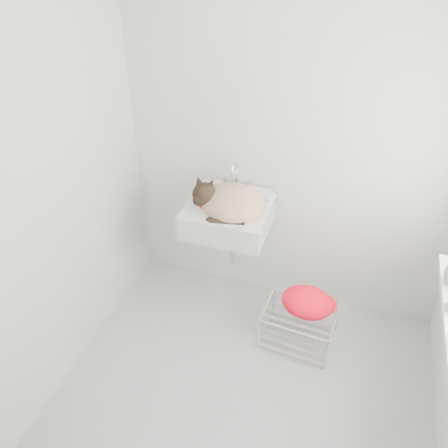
% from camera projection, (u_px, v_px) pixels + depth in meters
% --- Properties ---
extents(floor, '(2.20, 2.00, 0.02)m').
position_uv_depth(floor, '(243.00, 396.00, 2.82)').
color(floor, '#AFB2B6').
rests_on(floor, ground).
extents(back_wall, '(2.20, 0.02, 2.50)m').
position_uv_depth(back_wall, '(293.00, 139.00, 2.88)').
color(back_wall, white).
rests_on(back_wall, ground).
extents(left_wall, '(0.02, 2.00, 2.50)m').
position_uv_depth(left_wall, '(42.00, 190.00, 2.38)').
color(left_wall, white).
rests_on(left_wall, ground).
extents(sink, '(0.53, 0.47, 0.21)m').
position_uv_depth(sink, '(228.00, 206.00, 2.99)').
color(sink, silver).
rests_on(sink, back_wall).
extents(faucet, '(0.19, 0.14, 0.19)m').
position_uv_depth(faucet, '(237.00, 174.00, 3.05)').
color(faucet, silver).
rests_on(faucet, sink).
extents(cat, '(0.46, 0.38, 0.28)m').
position_uv_depth(cat, '(229.00, 202.00, 2.95)').
color(cat, tan).
rests_on(cat, sink).
extents(wire_rack, '(0.47, 0.35, 0.27)m').
position_uv_depth(wire_rack, '(298.00, 325.00, 3.09)').
color(wire_rack, silver).
rests_on(wire_rack, floor).
extents(towel, '(0.36, 0.28, 0.14)m').
position_uv_depth(towel, '(306.00, 307.00, 3.02)').
color(towel, '#F70006').
rests_on(towel, wire_rack).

